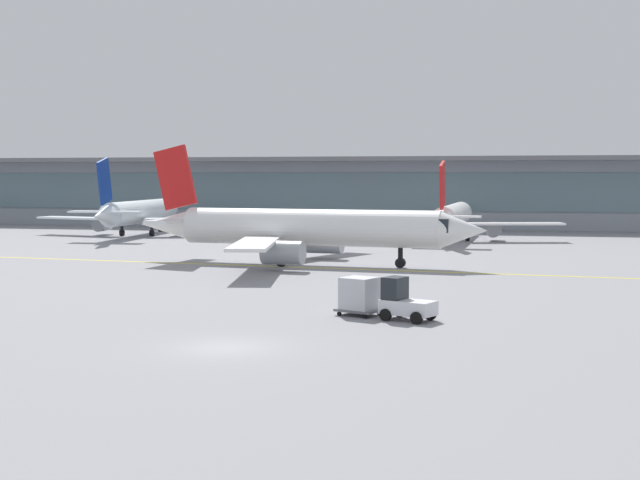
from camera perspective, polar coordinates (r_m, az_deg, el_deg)
ground_plane at (r=36.99m, az=-6.04°, el=-6.88°), size 400.00×400.00×0.00m
taxiway_centreline_stripe at (r=68.48m, az=-1.01°, el=-1.77°), size 109.50×11.15×0.01m
terminal_concourse at (r=121.77m, az=7.05°, el=3.11°), size 225.95×11.00×9.60m
gate_airplane_1 at (r=107.55m, az=-11.47°, el=1.74°), size 25.32×27.28×9.03m
gate_airplane_2 at (r=98.56m, az=8.53°, el=1.49°), size 24.07×25.86×8.58m
taxiing_regional_jet at (r=70.31m, az=-0.92°, el=0.75°), size 29.13×26.96×9.64m
baggage_tug at (r=43.66m, az=5.42°, el=-3.99°), size 2.94×2.37×2.10m
cargo_dolly_lead at (r=44.96m, az=2.54°, el=-3.54°), size 2.55×2.28×1.94m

